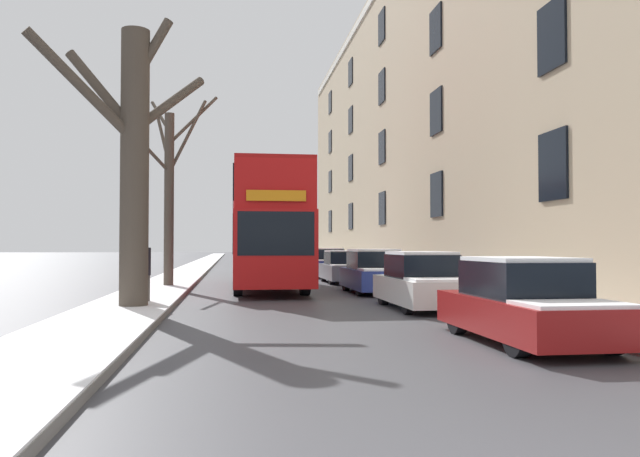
# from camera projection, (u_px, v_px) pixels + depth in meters

# --- Properties ---
(sidewalk_left) EXTENTS (2.22, 130.00, 0.16)m
(sidewalk_left) POSITION_uv_depth(u_px,v_px,m) (203.00, 263.00, 55.81)
(sidewalk_left) COLOR slate
(sidewalk_left) RESTS_ON ground
(sidewalk_right) EXTENTS (2.22, 130.00, 0.16)m
(sidewalk_right) POSITION_uv_depth(u_px,v_px,m) (310.00, 263.00, 57.15)
(sidewalk_right) COLOR slate
(sidewalk_right) RESTS_ON ground
(terrace_facade_right) EXTENTS (9.10, 52.35, 16.80)m
(terrace_facade_right) POSITION_uv_depth(u_px,v_px,m) (461.00, 125.00, 34.97)
(terrace_facade_right) COLOR tan
(terrace_facade_right) RESTS_ON ground
(bare_tree_left_0) EXTENTS (3.92, 3.48, 7.37)m
(bare_tree_left_0) POSITION_uv_depth(u_px,v_px,m) (133.00, 158.00, 15.47)
(bare_tree_left_0) COLOR #4C4238
(bare_tree_left_0) RESTS_ON ground
(bare_tree_left_1) EXTENTS (2.87, 3.30, 7.67)m
(bare_tree_left_1) POSITION_uv_depth(u_px,v_px,m) (170.00, 187.00, 23.62)
(bare_tree_left_1) COLOR #4C4238
(bare_tree_left_1) RESTS_ON ground
(double_decker_bus) EXTENTS (2.56, 10.44, 4.39)m
(double_decker_bus) POSITION_uv_depth(u_px,v_px,m) (267.00, 224.00, 23.60)
(double_decker_bus) COLOR red
(double_decker_bus) RESTS_ON ground
(parked_car_0) EXTENTS (1.72, 4.08, 1.44)m
(parked_car_0) POSITION_uv_depth(u_px,v_px,m) (525.00, 304.00, 10.48)
(parked_car_0) COLOR maroon
(parked_car_0) RESTS_ON ground
(parked_car_1) EXTENTS (1.71, 4.06, 1.48)m
(parked_car_1) POSITION_uv_depth(u_px,v_px,m) (422.00, 283.00, 16.17)
(parked_car_1) COLOR silver
(parked_car_1) RESTS_ON ground
(parked_car_2) EXTENTS (1.79, 4.14, 1.52)m
(parked_car_2) POSITION_uv_depth(u_px,v_px,m) (374.00, 273.00, 21.64)
(parked_car_2) COLOR navy
(parked_car_2) RESTS_ON ground
(parked_car_3) EXTENTS (1.74, 3.97, 1.43)m
(parked_car_3) POSITION_uv_depth(u_px,v_px,m) (344.00, 268.00, 27.49)
(parked_car_3) COLOR slate
(parked_car_3) RESTS_ON ground
(parked_car_4) EXTENTS (1.82, 4.00, 1.52)m
(parked_car_4) POSITION_uv_depth(u_px,v_px,m) (327.00, 264.00, 32.60)
(parked_car_4) COLOR navy
(parked_car_4) RESTS_ON ground
(oncoming_van) EXTENTS (1.98, 4.98, 2.35)m
(oncoming_van) POSITION_uv_depth(u_px,v_px,m) (251.00, 251.00, 44.19)
(oncoming_van) COLOR white
(oncoming_van) RESTS_ON ground
(pedestrian_left_sidewalk) EXTENTS (0.40, 0.40, 1.82)m
(pedestrian_left_sidewalk) POSITION_uv_depth(u_px,v_px,m) (143.00, 270.00, 16.62)
(pedestrian_left_sidewalk) COLOR #4C4742
(pedestrian_left_sidewalk) RESTS_ON ground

